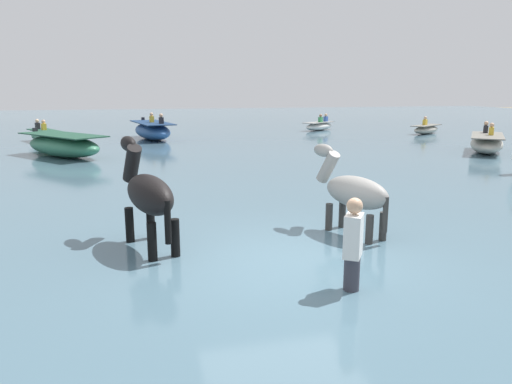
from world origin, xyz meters
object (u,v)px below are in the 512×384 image
Objects in this scene: horse_lead_black at (148,197)px; boat_far_offshore at (487,143)px; horse_trailing_grey at (353,194)px; boat_distant_east at (152,131)px; boat_distant_west at (426,129)px; boat_mid_channel at (44,136)px; boat_near_starboard at (63,145)px; person_wading_close at (352,258)px; boat_mid_outer at (319,126)px.

horse_lead_black reaches higher than boat_far_offshore.
horse_trailing_grey is 0.45× the size of boat_distant_east.
boat_distant_west is at bearing 46.59° from horse_lead_black.
boat_far_offshore is 1.34× the size of boat_distant_west.
boat_near_starboard is at bearing -73.90° from boat_mid_channel.
person_wading_close is (-13.18, -18.78, 0.18)m from boat_distant_west.
horse_trailing_grey is 0.77× the size of boat_mid_outer.
person_wading_close is (5.24, -13.76, 0.01)m from boat_near_starboard.
boat_mid_outer is at bearing 144.55° from boat_distant_west.
boat_distant_west is (2.29, 7.72, -0.10)m from boat_far_offshore.
boat_mid_channel is at bearing 155.02° from boat_far_offshore.
person_wading_close is at bearing -84.63° from boat_distant_east.
horse_lead_black is at bearing -76.15° from boat_near_starboard.
boat_near_starboard is at bearing 103.85° from horse_lead_black.
boat_distant_east reaches higher than boat_near_starboard.
horse_lead_black is 17.09m from boat_distant_east.
boat_mid_channel is (-1.61, 5.56, -0.12)m from boat_near_starboard.
horse_lead_black reaches higher than boat_distant_west.
horse_trailing_grey is 13.26m from boat_far_offshore.
boat_near_starboard is at bearing -164.74° from boat_distant_west.
boat_distant_east is 15.18m from boat_far_offshore.
boat_mid_channel reaches higher than boat_distant_west.
boat_distant_west is at bearing -1.54° from boat_mid_channel.
horse_lead_black reaches higher than horse_trailing_grey.
horse_trailing_grey is (3.43, -0.10, -0.12)m from horse_lead_black.
boat_distant_west is at bearing 53.75° from horse_trailing_grey.
boat_distant_east is 1.27× the size of boat_far_offshore.
person_wading_close reaches higher than boat_mid_outer.
horse_trailing_grey is 13.14m from boat_near_starboard.
boat_mid_outer is at bearing 69.91° from person_wading_close.
boat_distant_west is at bearing 15.26° from boat_near_starboard.
horse_trailing_grey reaches higher than person_wading_close.
boat_near_starboard is 15.93m from boat_mid_outer.
boat_mid_outer is at bearing 11.39° from boat_mid_channel.
boat_distant_east is 1.73× the size of boat_mid_outer.
boat_near_starboard is 14.72m from person_wading_close.
horse_lead_black is 22.70m from boat_distant_west.
boat_far_offshore is at bearing -76.50° from boat_mid_outer.
boat_mid_outer is at bearing 62.15° from horse_lead_black.
boat_distant_east is 1.59× the size of boat_mid_channel.
boat_near_starboard is 19.09m from boat_distant_west.
boat_distant_east reaches higher than boat_mid_outer.
boat_distant_east is at bearing 99.39° from horse_trailing_grey.
boat_near_starboard is at bearing -147.37° from boat_mid_outer.
boat_mid_channel is 15.32m from boat_mid_outer.
boat_mid_outer reaches higher than boat_distant_west.
person_wading_close is at bearing -110.09° from boat_mid_outer.
boat_near_starboard is 1.63× the size of boat_mid_outer.
horse_trailing_grey is 0.71× the size of boat_mid_channel.
horse_lead_black is at bearing 178.35° from horse_trailing_grey.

